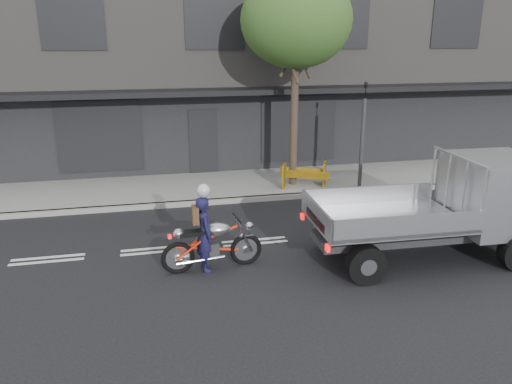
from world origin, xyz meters
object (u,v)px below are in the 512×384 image
object	(u,v)px
traffic_light_pole	(362,142)
construction_barrier	(306,176)
flatbed_ute	(475,198)
motorcycle	(212,243)
rider	(205,234)
street_tree	(296,21)

from	to	relation	value
traffic_light_pole	construction_barrier	xyz separation A→B (m)	(-1.73, 0.25, -1.09)
flatbed_ute	construction_barrier	distance (m)	5.84
traffic_light_pole	motorcycle	world-z (taller)	traffic_light_pole
motorcycle	construction_barrier	xyz separation A→B (m)	(3.67, 4.83, -0.03)
flatbed_ute	motorcycle	bearing A→B (deg)	176.75
rider	motorcycle	bearing A→B (deg)	-94.85
traffic_light_pole	flatbed_ute	distance (m)	5.12
street_tree	traffic_light_pole	size ratio (longest dim) A/B	1.93
flatbed_ute	construction_barrier	world-z (taller)	flatbed_ute
rider	flatbed_ute	world-z (taller)	flatbed_ute
traffic_light_pole	motorcycle	bearing A→B (deg)	-139.70
traffic_light_pole	motorcycle	size ratio (longest dim) A/B	1.58
traffic_light_pole	motorcycle	distance (m)	7.16
traffic_light_pole	construction_barrier	world-z (taller)	traffic_light_pole
rider	flatbed_ute	xyz separation A→B (m)	(6.05, -0.51, 0.53)
traffic_light_pole	rider	bearing A→B (deg)	-140.48
motorcycle	flatbed_ute	xyz separation A→B (m)	(5.89, -0.51, 0.77)
street_tree	motorcycle	size ratio (longest dim) A/B	3.04
street_tree	construction_barrier	bearing A→B (deg)	-65.45
street_tree	traffic_light_pole	world-z (taller)	street_tree
rider	street_tree	bearing A→B (deg)	-38.05
construction_barrier	traffic_light_pole	bearing A→B (deg)	-8.25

